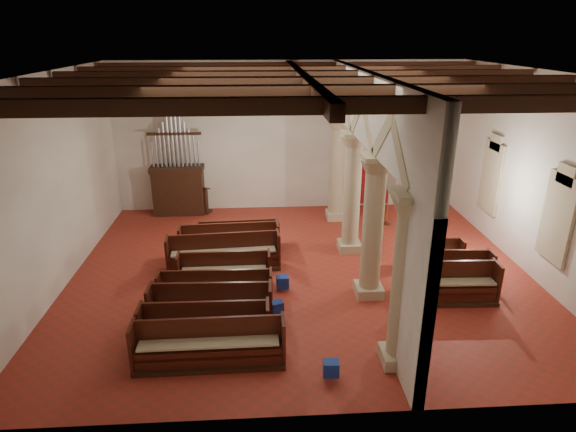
{
  "coord_description": "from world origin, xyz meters",
  "views": [
    {
      "loc": [
        -1.24,
        -13.33,
        7.0
      ],
      "look_at": [
        -0.37,
        0.5,
        1.69
      ],
      "focal_mm": 30.0,
      "sensor_mm": 36.0,
      "label": 1
    }
  ],
  "objects_px": {
    "nave_pew_0": "(210,350)",
    "processional_banner": "(388,204)",
    "lectern": "(205,201)",
    "pipe_organ": "(178,181)",
    "aisle_pew_0": "(462,288)"
  },
  "relations": [
    {
      "from": "processional_banner",
      "to": "aisle_pew_0",
      "type": "bearing_deg",
      "value": -104.41
    },
    {
      "from": "processional_banner",
      "to": "nave_pew_0",
      "type": "bearing_deg",
      "value": -147.35
    },
    {
      "from": "lectern",
      "to": "processional_banner",
      "type": "height_order",
      "value": "processional_banner"
    },
    {
      "from": "pipe_organ",
      "to": "processional_banner",
      "type": "distance_m",
      "value": 8.38
    },
    {
      "from": "nave_pew_0",
      "to": "processional_banner",
      "type": "bearing_deg",
      "value": 52.28
    },
    {
      "from": "pipe_organ",
      "to": "lectern",
      "type": "relative_size",
      "value": 3.72
    },
    {
      "from": "lectern",
      "to": "aisle_pew_0",
      "type": "xyz_separation_m",
      "value": [
        7.77,
        -7.47,
        -0.1
      ]
    },
    {
      "from": "nave_pew_0",
      "to": "lectern",
      "type": "bearing_deg",
      "value": 95.49
    },
    {
      "from": "aisle_pew_0",
      "to": "nave_pew_0",
      "type": "bearing_deg",
      "value": -159.07
    },
    {
      "from": "lectern",
      "to": "nave_pew_0",
      "type": "height_order",
      "value": "lectern"
    },
    {
      "from": "pipe_organ",
      "to": "processional_banner",
      "type": "relative_size",
      "value": 1.79
    },
    {
      "from": "lectern",
      "to": "processional_banner",
      "type": "distance_m",
      "value": 7.37
    },
    {
      "from": "lectern",
      "to": "processional_banner",
      "type": "relative_size",
      "value": 0.48
    },
    {
      "from": "pipe_organ",
      "to": "lectern",
      "type": "xyz_separation_m",
      "value": [
        1.01,
        -0.01,
        -0.88
      ]
    },
    {
      "from": "pipe_organ",
      "to": "lectern",
      "type": "distance_m",
      "value": 1.34
    }
  ]
}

